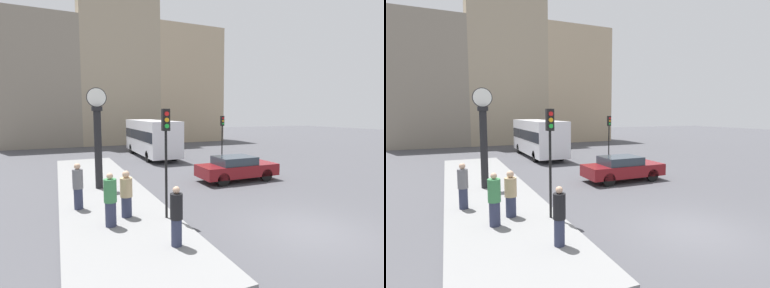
# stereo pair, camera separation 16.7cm
# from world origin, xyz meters

# --- Properties ---
(ground_plane) EXTENTS (120.00, 120.00, 0.00)m
(ground_plane) POSITION_xyz_m (0.00, 0.00, 0.00)
(ground_plane) COLOR #47474C
(sidewalk_corner) EXTENTS (3.93, 20.19, 0.11)m
(sidewalk_corner) POSITION_xyz_m (-5.49, 8.09, 0.05)
(sidewalk_corner) COLOR gray
(sidewalk_corner) RESTS_ON ground_plane
(building_row) EXTENTS (26.52, 5.00, 19.47)m
(building_row) POSITION_xyz_m (0.06, 30.68, 8.32)
(building_row) COLOR gray
(building_row) RESTS_ON ground_plane
(sedan_car) EXTENTS (4.49, 1.88, 1.39)m
(sedan_car) POSITION_xyz_m (1.75, 7.09, 0.73)
(sedan_car) COLOR maroon
(sedan_car) RESTS_ON ground_plane
(bus_distant) EXTENTS (2.47, 8.90, 3.16)m
(bus_distant) POSITION_xyz_m (0.06, 17.98, 1.79)
(bus_distant) COLOR silver
(bus_distant) RESTS_ON ground_plane
(traffic_light_near) EXTENTS (0.26, 0.24, 3.86)m
(traffic_light_near) POSITION_xyz_m (-3.96, 2.77, 2.87)
(traffic_light_near) COLOR black
(traffic_light_near) RESTS_ON sidewalk_corner
(traffic_light_far) EXTENTS (0.26, 0.24, 3.58)m
(traffic_light_far) POSITION_xyz_m (4.22, 12.97, 2.57)
(traffic_light_far) COLOR black
(traffic_light_far) RESTS_ON ground_plane
(street_clock) EXTENTS (0.94, 0.46, 4.93)m
(street_clock) POSITION_xyz_m (-5.58, 8.12, 2.49)
(street_clock) COLOR black
(street_clock) RESTS_ON sidewalk_corner
(pedestrian_black_jacket) EXTENTS (0.35, 0.35, 1.71)m
(pedestrian_black_jacket) POSITION_xyz_m (-4.46, 0.51, 0.96)
(pedestrian_black_jacket) COLOR #2D334C
(pedestrian_black_jacket) RESTS_ON sidewalk_corner
(pedestrian_grey_jacket) EXTENTS (0.39, 0.39, 1.80)m
(pedestrian_grey_jacket) POSITION_xyz_m (-6.74, 5.09, 1.00)
(pedestrian_grey_jacket) COLOR #2D334C
(pedestrian_grey_jacket) RESTS_ON sidewalk_corner
(pedestrian_tan_coat) EXTENTS (0.43, 0.43, 1.68)m
(pedestrian_tan_coat) POSITION_xyz_m (-5.23, 3.45, 0.93)
(pedestrian_tan_coat) COLOR #2D334C
(pedestrian_tan_coat) RESTS_ON sidewalk_corner
(pedestrian_green_hoodie) EXTENTS (0.42, 0.42, 1.78)m
(pedestrian_green_hoodie) POSITION_xyz_m (-5.90, 2.77, 0.99)
(pedestrian_green_hoodie) COLOR #2D334C
(pedestrian_green_hoodie) RESTS_ON sidewalk_corner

